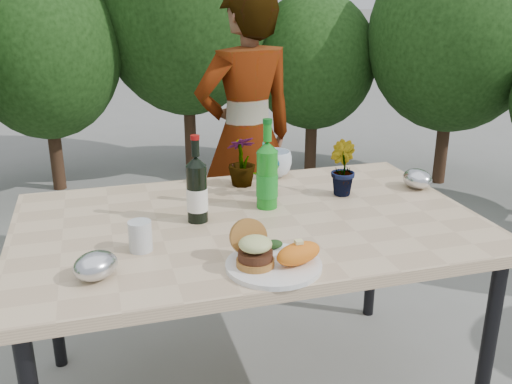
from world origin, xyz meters
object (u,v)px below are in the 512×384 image
object	(u,v)px
dinner_plate	(274,265)
person	(247,137)
wine_bottle	(197,190)
patio_table	(250,235)

from	to	relation	value
dinner_plate	person	size ratio (longest dim) A/B	0.18
person	wine_bottle	bearing A→B (deg)	53.92
wine_bottle	dinner_plate	bearing A→B (deg)	-92.07
dinner_plate	patio_table	bearing A→B (deg)	85.26
dinner_plate	person	xyz separation A→B (m)	(0.30, 1.40, 0.02)
dinner_plate	wine_bottle	bearing A→B (deg)	109.45
patio_table	wine_bottle	xyz separation A→B (m)	(-0.18, 0.04, 0.17)
patio_table	person	xyz separation A→B (m)	(0.27, 1.03, 0.08)
patio_table	person	world-z (taller)	person
dinner_plate	wine_bottle	size ratio (longest dim) A/B	0.92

